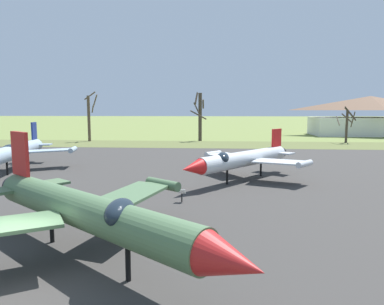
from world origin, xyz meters
TOP-DOWN VIEW (x-y plane):
  - ground_plane at (0.00, 0.00)m, footprint 600.00×600.00m
  - asphalt_apron at (0.00, 15.27)m, footprint 78.53×50.91m
  - grass_verge_strip at (0.00, 46.73)m, footprint 138.53×12.00m
  - jet_fighter_front_left at (-12.21, 20.39)m, footprint 10.19×13.61m
  - jet_fighter_front_right at (8.41, 17.51)m, footprint 9.99×11.16m
  - info_placard_front_right at (4.30, 10.60)m, footprint 0.49×0.29m
  - jet_fighter_rear_center at (1.74, 1.92)m, footprint 12.48×11.28m
  - bare_tree_far_left at (-16.77, 51.01)m, footprint 2.93×2.22m
  - bare_tree_left_of_center at (2.92, 53.55)m, footprint 3.00×2.81m
  - bare_tree_center at (28.26, 51.49)m, footprint 2.90×2.94m
  - visitor_building at (39.72, 70.62)m, footprint 25.62×11.34m

SIDE VIEW (x-z plane):
  - ground_plane at x=0.00m, z-range 0.00..0.00m
  - asphalt_apron at x=0.00m, z-range 0.00..0.05m
  - grass_verge_strip at x=0.00m, z-range 0.00..0.06m
  - info_placard_front_right at x=4.30m, z-range 0.10..0.95m
  - jet_fighter_front_right at x=8.41m, z-range -0.19..3.80m
  - jet_fighter_front_left at x=-12.21m, z-range -0.28..4.09m
  - jet_fighter_rear_center at x=1.74m, z-range -0.36..4.32m
  - bare_tree_center at x=28.26m, z-range 0.21..6.49m
  - visitor_building at x=39.72m, z-range 0.03..8.73m
  - bare_tree_far_left at x=-16.77m, z-range 0.06..9.04m
  - bare_tree_left_of_center at x=2.92m, z-range 0.28..9.16m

